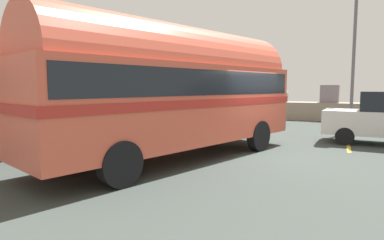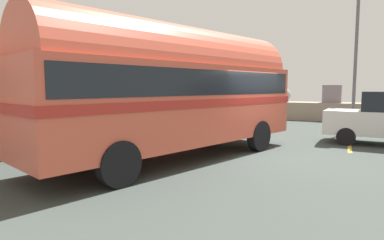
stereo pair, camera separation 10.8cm
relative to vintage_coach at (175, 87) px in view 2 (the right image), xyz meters
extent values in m
cube|color=#363E3A|center=(1.92, 1.62, -2.04)|extent=(32.00, 26.00, 0.02)
cube|color=gray|center=(1.92, 13.42, -1.50)|extent=(31.36, 1.80, 1.10)
sphere|color=gray|center=(-10.80, 13.66, -0.31)|extent=(1.28, 1.28, 1.28)
sphere|color=gray|center=(-7.34, 13.54, -0.30)|extent=(1.30, 1.30, 1.30)
sphere|color=gray|center=(-3.39, 13.62, -0.50)|extent=(0.90, 0.90, 0.90)
sphere|color=gray|center=(0.67, 13.89, -0.52)|extent=(0.86, 0.86, 0.86)
cube|color=gray|center=(3.59, 13.34, -0.42)|extent=(1.09, 0.86, 1.05)
cube|color=gold|center=(4.50, 5.12, -2.03)|extent=(0.12, 4.40, 0.01)
cylinder|color=black|center=(-0.22, 2.82, -1.55)|extent=(0.57, 1.00, 0.96)
cylinder|color=black|center=(1.88, 2.11, -1.55)|extent=(0.57, 1.00, 0.96)
cylinder|color=black|center=(-1.88, -2.12, -1.55)|extent=(0.57, 1.00, 0.96)
cylinder|color=black|center=(0.21, -2.82, -1.55)|extent=(0.57, 1.00, 0.96)
cube|color=#CE543E|center=(0.00, 0.00, -0.48)|extent=(4.95, 8.73, 2.10)
cylinder|color=#CE543E|center=(0.00, 0.00, 0.57)|extent=(4.66, 8.34, 2.20)
cube|color=#B02A22|center=(0.00, 0.00, -0.42)|extent=(5.03, 8.82, 0.20)
cube|color=black|center=(0.00, 0.00, 0.10)|extent=(4.88, 8.42, 0.64)
cube|color=silver|center=(1.36, 4.04, -1.35)|extent=(2.21, 0.88, 0.28)
cylinder|color=black|center=(-5.04, 3.16, -1.55)|extent=(0.51, 1.00, 0.96)
cylinder|color=black|center=(-2.91, 2.60, -1.55)|extent=(0.51, 1.00, 0.96)
cube|color=#D5513D|center=(-4.63, 0.36, -0.48)|extent=(4.45, 8.73, 2.10)
cylinder|color=#D5513D|center=(-4.63, 0.36, 0.57)|extent=(4.17, 8.36, 2.20)
cube|color=orange|center=(-4.63, 0.36, -0.42)|extent=(4.51, 8.83, 0.20)
cube|color=black|center=(-4.63, 0.36, 0.10)|extent=(4.40, 8.42, 0.64)
cube|color=silver|center=(-3.55, 4.49, -1.35)|extent=(2.25, 0.73, 0.28)
cylinder|color=black|center=(4.38, 4.37, -1.72)|extent=(0.63, 0.24, 0.62)
cylinder|color=black|center=(4.48, 5.90, -1.72)|extent=(0.63, 0.24, 0.62)
cylinder|color=#5B5B60|center=(4.64, 8.31, 1.39)|extent=(0.14, 0.14, 6.89)
camera|label=1|loc=(4.19, -8.10, -0.01)|focal=30.63mm
camera|label=2|loc=(4.29, -8.05, -0.01)|focal=30.63mm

